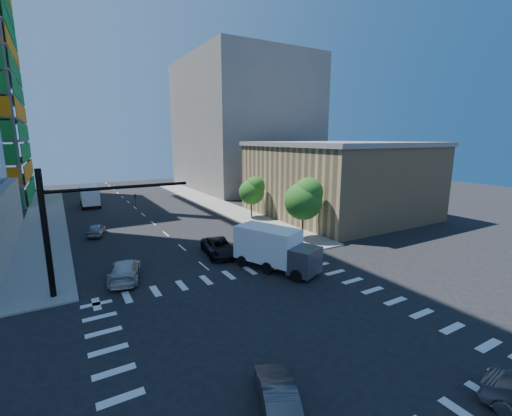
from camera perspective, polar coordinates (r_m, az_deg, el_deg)
ground at (r=21.43m, az=3.99°, el=-19.65°), size 160.00×160.00×0.00m
road_markings at (r=21.43m, az=3.99°, el=-19.64°), size 20.00×20.00×0.01m
sidewalk_ne at (r=60.68m, az=-7.51°, el=0.97°), size 5.00×60.00×0.15m
sidewalk_nw at (r=56.22m, az=-31.70°, el=-1.51°), size 5.00×60.00×0.15m
commercial_building at (r=51.61m, az=13.41°, el=4.79°), size 20.50×22.50×10.60m
bg_building_ne at (r=79.51m, az=-2.19°, el=13.62°), size 24.00×30.00×28.00m
signal_mast_nw at (r=27.18m, az=-28.65°, el=-1.78°), size 10.20×0.40×9.00m
tree_south at (r=37.59m, az=8.14°, el=1.61°), size 4.16×4.16×6.82m
tree_north at (r=47.71m, az=-0.56°, el=2.97°), size 3.54×3.52×5.78m
car_nb_far at (r=33.47m, az=-6.19°, el=-6.48°), size 3.34×5.90×1.55m
car_sb_near at (r=29.58m, az=-21.01°, el=-9.66°), size 3.49×5.77×1.56m
car_sb_mid at (r=43.84m, az=-25.06°, el=-3.30°), size 2.63×4.31×1.37m
car_sb_cross at (r=16.17m, az=3.53°, el=-28.60°), size 2.81×4.29×1.34m
box_truck_near at (r=29.40m, az=3.72°, el=-7.37°), size 5.30×7.36×3.55m
box_truck_far at (r=62.96m, az=-25.97°, el=1.63°), size 2.94×6.64×3.45m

